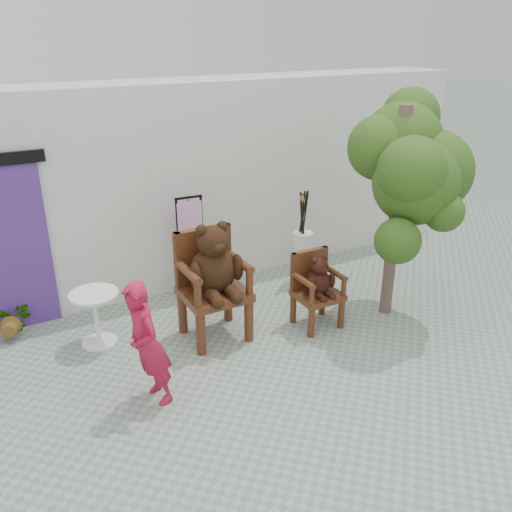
# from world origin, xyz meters

# --- Properties ---
(ground_plane) EXTENTS (60.00, 60.00, 0.00)m
(ground_plane) POSITION_xyz_m (0.00, 0.00, 0.00)
(ground_plane) COLOR gray
(ground_plane) RESTS_ON ground
(back_wall) EXTENTS (9.00, 1.00, 3.00)m
(back_wall) POSITION_xyz_m (0.00, 3.10, 1.50)
(back_wall) COLOR silver
(back_wall) RESTS_ON ground
(chair_big) EXTENTS (0.79, 0.82, 1.55)m
(chair_big) POSITION_xyz_m (-0.74, 1.13, 0.90)
(chair_big) COLOR #401F0D
(chair_big) RESTS_ON ground
(chair_small) EXTENTS (0.57, 0.54, 1.00)m
(chair_small) POSITION_xyz_m (0.56, 0.73, 0.60)
(chair_small) COLOR #401F0D
(chair_small) RESTS_ON ground
(person) EXTENTS (0.41, 0.56, 1.42)m
(person) POSITION_xyz_m (-1.90, 0.22, 0.71)
(person) COLOR #AD1535
(person) RESTS_ON ground
(cafe_table) EXTENTS (0.60, 0.60, 0.70)m
(cafe_table) POSITION_xyz_m (-2.10, 1.65, 0.44)
(cafe_table) COLOR white
(cafe_table) RESTS_ON ground
(display_stand) EXTENTS (0.47, 0.38, 1.51)m
(display_stand) POSITION_xyz_m (-0.53, 2.35, 0.58)
(display_stand) COLOR black
(display_stand) RESTS_ON ground
(stool_bucket) EXTENTS (0.32, 0.32, 1.45)m
(stool_bucket) POSITION_xyz_m (1.13, 1.93, 0.64)
(stool_bucket) COLOR white
(stool_bucket) RESTS_ON ground
(tree) EXTENTS (1.64, 1.67, 2.98)m
(tree) POSITION_xyz_m (1.79, 0.53, 2.10)
(tree) COLOR #46332A
(tree) RESTS_ON ground
(potted_plant) EXTENTS (0.49, 0.45, 0.44)m
(potted_plant) POSITION_xyz_m (-3.01, 2.35, 0.22)
(potted_plant) COLOR #1D3A0F
(potted_plant) RESTS_ON ground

